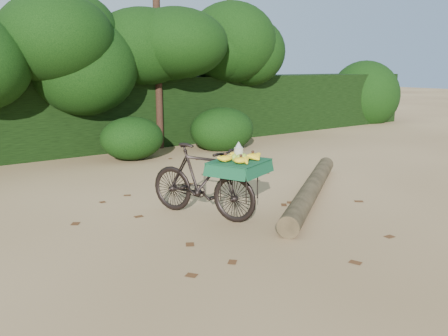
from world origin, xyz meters
TOP-DOWN VIEW (x-y plane):
  - ground at (0.00, 0.00)m, footprint 80.00×80.00m
  - vendor_bicycle at (0.52, -0.05)m, footprint 1.24×1.87m
  - fallen_log at (2.51, -0.25)m, footprint 3.47×2.58m
  - hedge_backdrop at (0.00, 6.30)m, footprint 26.00×1.80m
  - tree_row at (-0.65, 5.50)m, footprint 14.50×2.00m
  - bush_clumps at (0.50, 4.30)m, footprint 8.80×1.70m
  - leaf_litter at (0.00, 0.65)m, footprint 7.00×7.30m

SIDE VIEW (x-z plane):
  - ground at x=0.00m, z-range 0.00..0.00m
  - leaf_litter at x=0.00m, z-range 0.00..0.01m
  - fallen_log at x=2.51m, z-range 0.00..0.29m
  - bush_clumps at x=0.50m, z-range 0.00..0.90m
  - vendor_bicycle at x=0.52m, z-range 0.01..1.05m
  - hedge_backdrop at x=0.00m, z-range 0.00..1.80m
  - tree_row at x=-0.65m, z-range 0.00..4.00m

